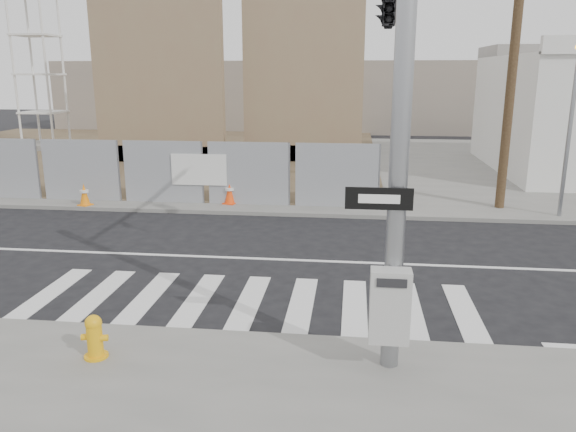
# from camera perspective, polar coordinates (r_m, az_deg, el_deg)

# --- Properties ---
(ground) EXTENTS (100.00, 100.00, 0.00)m
(ground) POSITION_cam_1_polar(r_m,az_deg,el_deg) (13.16, -1.95, -4.41)
(ground) COLOR black
(ground) RESTS_ON ground
(sidewalk_far) EXTENTS (50.00, 20.00, 0.12)m
(sidewalk_far) POSITION_cam_1_polar(r_m,az_deg,el_deg) (26.71, 2.56, 5.40)
(sidewalk_far) COLOR slate
(sidewalk_far) RESTS_ON ground
(signal_pole) EXTENTS (0.96, 5.87, 7.00)m
(signal_pole) POSITION_cam_1_polar(r_m,az_deg,el_deg) (10.30, 10.50, 17.16)
(signal_pole) COLOR gray
(signal_pole) RESTS_ON sidewalk_near
(far_signal_pole) EXTENTS (0.16, 0.20, 5.60)m
(far_signal_pole) POSITION_cam_1_polar(r_m,az_deg,el_deg) (18.00, 27.00, 10.45)
(far_signal_pole) COLOR gray
(far_signal_pole) RESTS_ON sidewalk_far
(concrete_wall_left) EXTENTS (6.00, 1.30, 8.00)m
(concrete_wall_left) POSITION_cam_1_polar(r_m,az_deg,el_deg) (26.92, -12.90, 12.23)
(concrete_wall_left) COLOR #7D634B
(concrete_wall_left) RESTS_ON sidewalk_far
(concrete_wall_right) EXTENTS (5.50, 1.30, 8.00)m
(concrete_wall_right) POSITION_cam_1_polar(r_m,az_deg,el_deg) (26.52, 1.55, 12.55)
(concrete_wall_right) COLOR #7D634B
(concrete_wall_right) RESTS_ON sidewalk_far
(utility_pole_right) EXTENTS (1.60, 0.28, 10.00)m
(utility_pole_right) POSITION_cam_1_polar(r_m,az_deg,el_deg) (18.42, 22.10, 16.40)
(utility_pole_right) COLOR #4D3B24
(utility_pole_right) RESTS_ON sidewalk_far
(fire_hydrant) EXTENTS (0.43, 0.43, 0.67)m
(fire_hydrant) POSITION_cam_1_polar(r_m,az_deg,el_deg) (8.96, -19.06, -11.50)
(fire_hydrant) COLOR #E9A50C
(fire_hydrant) RESTS_ON sidewalk_near
(traffic_cone_c) EXTENTS (0.47, 0.47, 0.71)m
(traffic_cone_c) POSITION_cam_1_polar(r_m,az_deg,el_deg) (18.98, -19.98, 2.05)
(traffic_cone_c) COLOR orange
(traffic_cone_c) RESTS_ON sidewalk_far
(traffic_cone_d) EXTENTS (0.48, 0.48, 0.75)m
(traffic_cone_d) POSITION_cam_1_polar(r_m,az_deg,el_deg) (18.15, -5.94, 2.38)
(traffic_cone_d) COLOR #FF450D
(traffic_cone_d) RESTS_ON sidewalk_far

